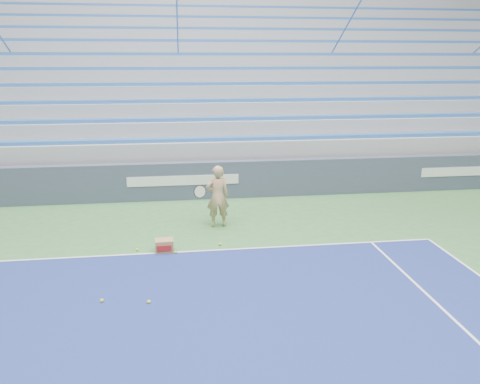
% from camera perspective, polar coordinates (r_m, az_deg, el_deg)
% --- Properties ---
extents(sponsor_barrier, '(30.00, 0.32, 1.10)m').
position_cam_1_polar(sponsor_barrier, '(13.74, -6.90, 1.37)').
color(sponsor_barrier, '#3B445B').
rests_on(sponsor_barrier, ground).
extents(bleachers, '(31.00, 9.15, 7.30)m').
position_cam_1_polar(bleachers, '(19.10, -7.36, 10.91)').
color(bleachers, '#999CA2').
rests_on(bleachers, ground).
extents(tennis_player, '(0.90, 0.82, 1.53)m').
position_cam_1_polar(tennis_player, '(11.33, -2.77, -0.53)').
color(tennis_player, tan).
rests_on(tennis_player, ground).
extents(ball_box, '(0.39, 0.31, 0.28)m').
position_cam_1_polar(ball_box, '(10.13, -9.21, -6.50)').
color(ball_box, '#9C7A4B').
rests_on(ball_box, ground).
extents(tennis_ball_0, '(0.07, 0.07, 0.07)m').
position_cam_1_polar(tennis_ball_0, '(10.05, -7.84, -7.30)').
color(tennis_ball_0, '#CAD92C').
rests_on(tennis_ball_0, ground).
extents(tennis_ball_1, '(0.07, 0.07, 0.07)m').
position_cam_1_polar(tennis_ball_1, '(8.22, -11.06, -13.01)').
color(tennis_ball_1, '#CAD92C').
rests_on(tennis_ball_1, ground).
extents(tennis_ball_2, '(0.07, 0.07, 0.07)m').
position_cam_1_polar(tennis_ball_2, '(10.39, -2.43, -6.36)').
color(tennis_ball_2, '#CAD92C').
rests_on(tennis_ball_2, ground).
extents(tennis_ball_3, '(0.07, 0.07, 0.07)m').
position_cam_1_polar(tennis_ball_3, '(8.44, -16.48, -12.59)').
color(tennis_ball_3, '#CAD92C').
rests_on(tennis_ball_3, ground).
extents(tennis_ball_4, '(0.07, 0.07, 0.07)m').
position_cam_1_polar(tennis_ball_4, '(10.33, -12.42, -6.88)').
color(tennis_ball_4, '#CAD92C').
rests_on(tennis_ball_4, ground).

